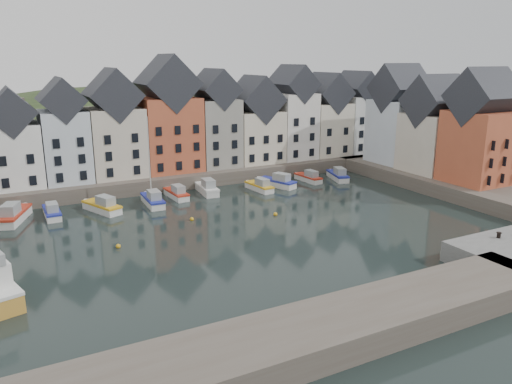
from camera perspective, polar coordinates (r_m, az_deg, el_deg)
ground at (r=55.82m, az=-0.57°, el=-4.94°), size 260.00×260.00×0.00m
far_quay at (r=82.36m, az=-10.13°, el=2.11°), size 90.00×16.00×2.00m
right_quay at (r=80.64m, az=22.47°, el=0.92°), size 14.00×54.00×2.00m
near_wall at (r=33.60m, az=1.43°, el=-17.46°), size 50.00×6.00×2.00m
hillside at (r=111.77m, az=-13.78°, el=-4.78°), size 153.60×70.40×64.00m
far_terrace at (r=80.14m, az=-7.75°, el=7.58°), size 72.37×8.16×17.78m
right_terrace at (r=81.79m, az=19.86°, el=7.01°), size 8.30×24.25×16.36m
mooring_buoys at (r=58.84m, az=-6.43°, el=-3.82°), size 20.50×5.50×0.50m
boat_a at (r=66.73m, az=-25.96°, el=-2.42°), size 4.49×7.35×2.70m
boat_b at (r=66.76m, az=-22.28°, el=-2.14°), size 1.77×5.66×2.17m
boat_c at (r=66.81m, az=-17.12°, el=-1.59°), size 4.20×6.63×2.44m
boat_d at (r=68.11m, az=-11.69°, el=-0.87°), size 2.20×6.35×11.99m
boat_e at (r=71.11m, az=-9.05°, el=-0.17°), size 2.10×5.79×2.19m
boat_f at (r=73.11m, az=-5.63°, el=0.43°), size 2.57×6.61×2.48m
boat_g at (r=74.21m, az=0.44°, el=0.65°), size 2.27×5.74×2.15m
boat_h at (r=76.51m, az=2.51°, el=1.13°), size 4.14×6.58×2.42m
boat_i at (r=80.21m, az=6.05°, el=1.64°), size 2.08×5.56×2.09m
boat_j at (r=82.05m, az=9.36°, el=1.88°), size 3.53×6.34×2.33m
mooring_bollard at (r=54.56m, az=26.00°, el=-4.43°), size 0.48×0.48×0.56m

